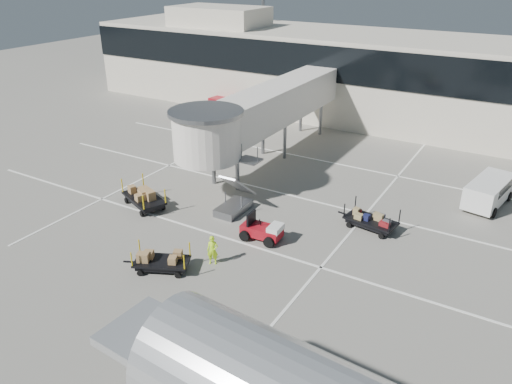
% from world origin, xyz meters
% --- Properties ---
extents(ground, '(140.00, 140.00, 0.00)m').
position_xyz_m(ground, '(0.00, 0.00, 0.00)').
color(ground, gray).
rests_on(ground, ground).
extents(lane_markings, '(40.00, 30.00, 0.02)m').
position_xyz_m(lane_markings, '(-0.67, 9.33, 0.01)').
color(lane_markings, white).
rests_on(lane_markings, ground).
extents(terminal, '(64.00, 12.11, 15.20)m').
position_xyz_m(terminal, '(-0.35, 29.94, 4.11)').
color(terminal, beige).
rests_on(terminal, ground).
extents(jet_bridge, '(5.70, 20.40, 6.03)m').
position_xyz_m(jet_bridge, '(-3.97, 12.26, 4.28)').
color(jet_bridge, white).
rests_on(jet_bridge, ground).
extents(baggage_tug, '(2.43, 1.62, 1.55)m').
position_xyz_m(baggage_tug, '(1.92, 2.98, 0.56)').
color(baggage_tug, maroon).
rests_on(baggage_tug, ground).
extents(suitcase_cart, '(3.80, 1.93, 1.46)m').
position_xyz_m(suitcase_cart, '(6.89, 7.32, 0.53)').
color(suitcase_cart, black).
rests_on(suitcase_cart, ground).
extents(box_cart_near, '(3.45, 2.45, 1.36)m').
position_xyz_m(box_cart_near, '(-1.04, -2.49, 0.51)').
color(box_cart_near, black).
rests_on(box_cart_near, ground).
extents(box_cart_far, '(4.11, 2.79, 1.60)m').
position_xyz_m(box_cart_far, '(-6.71, 2.62, 0.59)').
color(box_cart_far, black).
rests_on(box_cart_far, ground).
extents(ground_worker, '(0.70, 0.61, 1.63)m').
position_xyz_m(ground_worker, '(0.92, -0.55, 0.81)').
color(ground_worker, '#AEE618').
rests_on(ground_worker, ground).
extents(minivan, '(2.69, 4.88, 1.75)m').
position_xyz_m(minivan, '(12.35, 14.44, 1.05)').
color(minivan, white).
rests_on(minivan, ground).
extents(belt_loader, '(4.32, 2.15, 2.00)m').
position_xyz_m(belt_loader, '(-13.95, 23.17, 0.76)').
color(belt_loader, maroon).
rests_on(belt_loader, ground).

